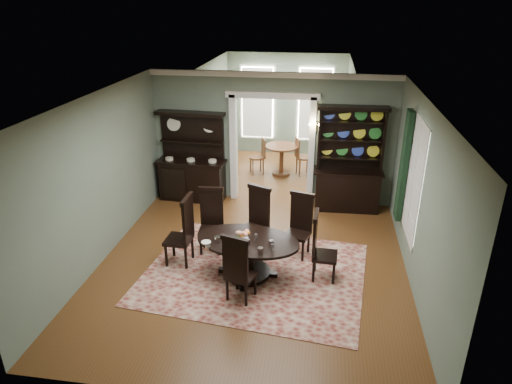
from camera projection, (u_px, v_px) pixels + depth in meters
room at (252, 185)px, 7.67m from camera, size 5.51×6.01×3.01m
parlor at (283, 112)px, 12.67m from camera, size 3.51×3.50×3.01m
doorway_trim at (272, 134)px, 10.33m from camera, size 2.08×0.25×2.57m
right_window at (409, 173)px, 8.09m from camera, size 0.15×1.47×2.12m
wall_sconce at (315, 125)px, 9.96m from camera, size 0.27×0.21×0.21m
rug at (254, 273)px, 8.05m from camera, size 4.06×3.36×0.01m
dining_table at (248, 251)px, 7.81m from camera, size 1.91×1.85×0.70m
centerpiece at (242, 238)px, 7.64m from camera, size 1.26×0.81×0.21m
chair_far_left at (211, 218)px, 8.60m from camera, size 0.49×0.47×1.24m
chair_far_mid at (257, 217)px, 8.59m from camera, size 0.61×0.60×1.27m
chair_far_right at (300, 222)px, 8.45m from camera, size 0.55×0.53×1.21m
chair_end_left at (184, 229)px, 8.08m from camera, size 0.49×0.51×1.33m
chair_end_right at (319, 245)px, 7.68m from camera, size 0.45×0.47×1.22m
chair_near at (238, 267)px, 7.06m from camera, size 0.55×0.53×1.21m
sideboard at (192, 170)px, 10.72m from camera, size 1.62×0.66×2.10m
welsh_dresser at (348, 173)px, 10.17m from camera, size 1.53×0.60×2.36m
parlor_table at (281, 156)px, 12.24m from camera, size 0.89×0.89×0.82m
parlor_chair_left at (259, 155)px, 12.34m from camera, size 0.46×0.45×0.97m
parlor_chair_right at (301, 155)px, 12.24m from camera, size 0.48×0.47×1.02m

